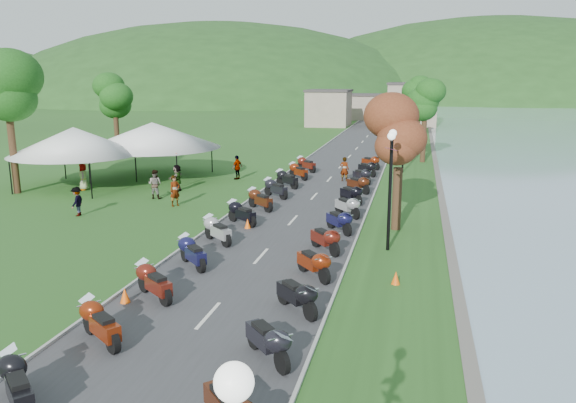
# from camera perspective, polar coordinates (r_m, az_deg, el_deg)

# --- Properties ---
(road) EXTENTS (7.00, 120.00, 0.02)m
(road) POSITION_cam_1_polar(r_m,az_deg,el_deg) (46.06, 5.37, 3.57)
(road) COLOR #3C3C3F
(road) RESTS_ON ground
(hills_backdrop) EXTENTS (360.00, 120.00, 76.00)m
(hills_backdrop) POSITION_cam_1_polar(r_m,az_deg,el_deg) (205.31, 11.52, 10.35)
(hills_backdrop) COLOR #285621
(hills_backdrop) RESTS_ON ground
(far_building) EXTENTS (18.00, 16.00, 5.00)m
(far_building) POSITION_cam_1_polar(r_m,az_deg,el_deg) (90.58, 8.04, 9.51)
(far_building) COLOR gray
(far_building) RESTS_ON ground
(moto_row_left) EXTENTS (2.60, 41.39, 1.10)m
(moto_row_left) POSITION_cam_1_polar(r_m,az_deg,el_deg) (24.86, -6.95, -3.02)
(moto_row_left) COLOR #331411
(moto_row_left) RESTS_ON ground
(moto_row_right) EXTENTS (2.60, 37.07, 1.10)m
(moto_row_right) POSITION_cam_1_polar(r_m,az_deg,el_deg) (28.06, 5.46, -1.17)
(moto_row_right) COLOR #331411
(moto_row_right) RESTS_ON ground
(vendor_tent_main) EXTENTS (6.45, 6.45, 4.00)m
(vendor_tent_main) POSITION_cam_1_polar(r_m,az_deg,el_deg) (41.66, -13.51, 5.08)
(vendor_tent_main) COLOR white
(vendor_tent_main) RESTS_ON ground
(vendor_tent_side) EXTENTS (5.57, 5.57, 4.00)m
(vendor_tent_side) POSITION_cam_1_polar(r_m,az_deg,el_deg) (39.28, -20.78, 4.17)
(vendor_tent_side) COLOR white
(vendor_tent_side) RESTS_ON ground
(tree_park_left) EXTENTS (3.76, 3.76, 10.46)m
(tree_park_left) POSITION_cam_1_polar(r_m,az_deg,el_deg) (38.70, -26.51, 8.38)
(tree_park_left) COLOR #21601A
(tree_park_left) RESTS_ON ground
(tree_lakeside) EXTENTS (2.47, 2.47, 6.85)m
(tree_lakeside) POSITION_cam_1_polar(r_m,az_deg,el_deg) (26.80, 11.17, 4.26)
(tree_lakeside) COLOR #21601A
(tree_lakeside) RESTS_ON ground
(pedestrian_a) EXTENTS (0.75, 0.79, 1.76)m
(pedestrian_a) POSITION_cam_1_polar(r_m,az_deg,el_deg) (32.53, -11.35, -0.44)
(pedestrian_a) COLOR slate
(pedestrian_a) RESTS_ON ground
(pedestrian_b) EXTENTS (0.87, 0.50, 1.76)m
(pedestrian_b) POSITION_cam_1_polar(r_m,az_deg,el_deg) (34.77, -13.29, 0.31)
(pedestrian_b) COLOR slate
(pedestrian_b) RESTS_ON ground
(pedestrian_c) EXTENTS (0.54, 1.05, 1.56)m
(pedestrian_c) POSITION_cam_1_polar(r_m,az_deg,el_deg) (31.66, -20.54, -1.36)
(pedestrian_c) COLOR slate
(pedestrian_c) RESTS_ON ground
(traffic_cone_near) EXTENTS (0.34, 0.34, 0.52)m
(traffic_cone_near) POSITION_cam_1_polar(r_m,az_deg,el_deg) (19.18, -16.23, -9.14)
(traffic_cone_near) COLOR #F2590C
(traffic_cone_near) RESTS_ON ground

